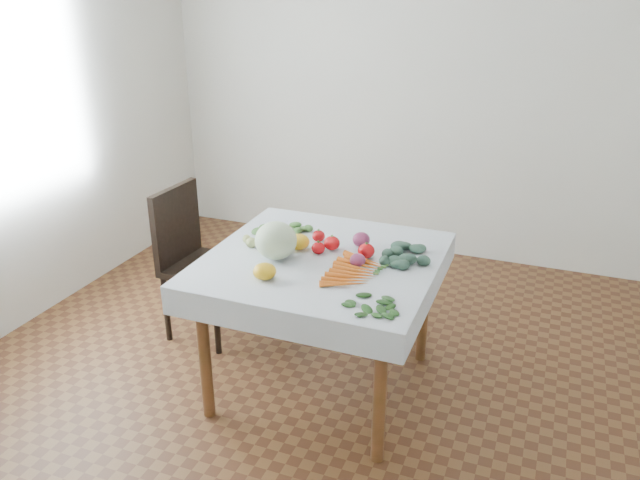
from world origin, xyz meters
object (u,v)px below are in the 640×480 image
(heirloom_back, at_px, (299,242))
(carrot_bunch, at_px, (356,271))
(chair, at_px, (193,252))
(cabbage, at_px, (276,240))
(table, at_px, (322,276))

(heirloom_back, relative_size, carrot_bunch, 0.28)
(chair, relative_size, carrot_bunch, 2.34)
(chair, xyz_separation_m, carrot_bunch, (1.14, -0.38, 0.25))
(cabbage, bearing_deg, heirloom_back, 67.11)
(table, distance_m, cabbage, 0.30)
(chair, bearing_deg, carrot_bunch, -18.38)
(table, bearing_deg, chair, 164.41)
(chair, relative_size, heirloom_back, 8.22)
(table, distance_m, carrot_bunch, 0.27)
(chair, bearing_deg, table, -15.59)
(cabbage, bearing_deg, chair, 154.17)
(chair, bearing_deg, cabbage, -25.83)
(chair, distance_m, carrot_bunch, 1.23)
(heirloom_back, bearing_deg, carrot_bunch, -25.54)
(carrot_bunch, bearing_deg, table, 150.69)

